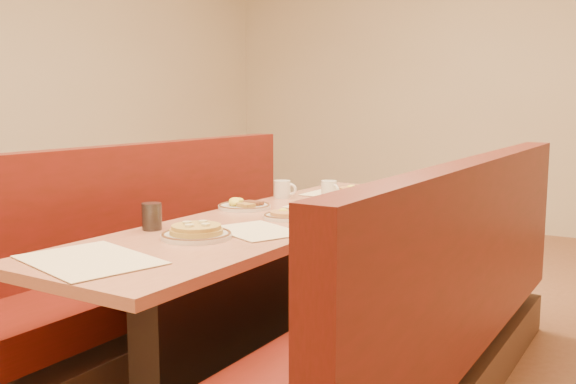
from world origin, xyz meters
The scene contains 18 objects.
ground centered at (0.00, 0.00, 0.00)m, with size 8.00×8.00×0.00m, color #9E6647.
diner_table centered at (0.00, 0.00, 0.37)m, with size 0.70×2.50×0.75m.
booth_left centered at (-0.73, 0.00, 0.36)m, with size 0.55×2.50×1.05m.
booth_right centered at (0.73, 0.00, 0.36)m, with size 0.55×2.50×1.05m.
placemat_near_left centered at (-0.08, -1.03, 0.75)m, with size 0.46×0.34×0.00m, color #FFECC7.
placemat_near_right centered at (0.12, -0.34, 0.75)m, with size 0.35×0.26×0.00m, color #FFECC7.
placemat_far_left centered at (-0.04, 0.76, 0.75)m, with size 0.42×0.32×0.00m, color #FFECC7.
placemat_far_right centered at (0.12, 0.38, 0.75)m, with size 0.46×0.34×0.00m, color #FFECC7.
pancake_plate centered at (-0.01, -0.57, 0.77)m, with size 0.27×0.27×0.06m.
eggs_plate centered at (-0.25, 0.09, 0.77)m, with size 0.26×0.26×0.05m.
extra_plate_mid centered at (0.06, -0.03, 0.76)m, with size 0.20×0.20×0.04m.
extra_plate_far centered at (-0.01, 0.82, 0.77)m, with size 0.24×0.24×0.05m.
coffee_mug_a centered at (0.28, -0.22, 0.80)m, with size 0.13×0.09×0.10m.
coffee_mug_b centered at (-0.28, 0.49, 0.80)m, with size 0.12×0.09×0.10m.
coffee_mug_c centered at (0.22, 0.66, 0.79)m, with size 0.11×0.08×0.08m.
coffee_mug_d centered at (-0.07, 0.63, 0.80)m, with size 0.12×0.09×0.09m.
soda_tumbler_near centered at (-0.27, -0.54, 0.81)m, with size 0.08×0.08×0.11m.
soda_tumbler_mid centered at (0.28, 0.13, 0.80)m, with size 0.07×0.07×0.10m.
Camera 1 is at (1.56, -2.44, 1.27)m, focal length 40.00 mm.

